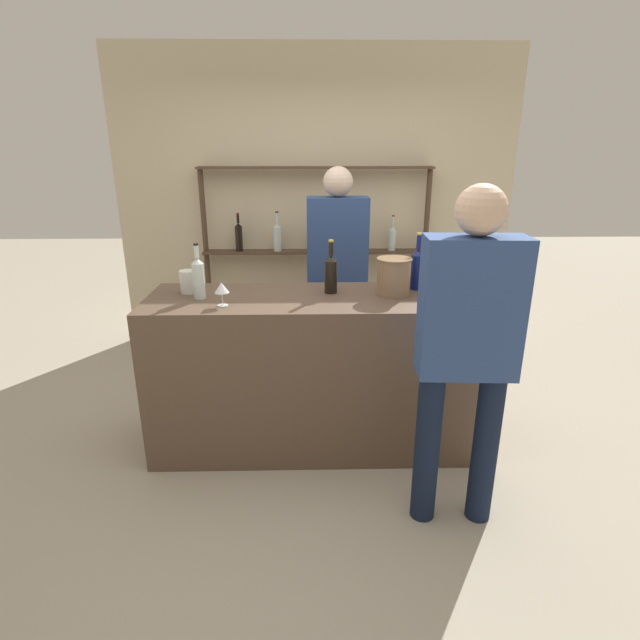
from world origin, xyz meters
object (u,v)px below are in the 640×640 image
at_px(ice_bucket, 394,276).
at_px(cork_jar, 188,282).
at_px(counter_bottle_0, 417,268).
at_px(server_behind_counter, 337,260).
at_px(wine_glass, 222,288).
at_px(counter_bottle_1, 331,273).
at_px(counter_bottle_2, 198,277).
at_px(customer_right, 468,339).

distance_m(ice_bucket, cork_jar, 1.31).
height_order(counter_bottle_0, server_behind_counter, server_behind_counter).
distance_m(wine_glass, server_behind_counter, 1.41).
relative_size(counter_bottle_0, counter_bottle_1, 1.08).
distance_m(counter_bottle_2, server_behind_counter, 1.39).
bearing_deg(customer_right, counter_bottle_0, 6.35).
distance_m(counter_bottle_1, counter_bottle_2, 0.82).
bearing_deg(customer_right, wine_glass, 67.86).
xyz_separation_m(counter_bottle_1, ice_bucket, (0.39, -0.05, -0.01)).
relative_size(counter_bottle_1, wine_glass, 2.41).
bearing_deg(ice_bucket, counter_bottle_1, 172.90).
xyz_separation_m(ice_bucket, cork_jar, (-1.31, 0.07, -0.05)).
bearing_deg(cork_jar, server_behind_counter, 42.42).
distance_m(wine_glass, customer_right, 1.41).
distance_m(counter_bottle_0, server_behind_counter, 0.99).
bearing_deg(counter_bottle_0, counter_bottle_2, -172.45).
bearing_deg(server_behind_counter, wine_glass, -32.55).
relative_size(cork_jar, customer_right, 0.08).
bearing_deg(counter_bottle_1, server_behind_counter, 84.36).
bearing_deg(counter_bottle_1, wine_glass, -158.09).
relative_size(cork_jar, server_behind_counter, 0.08).
bearing_deg(customer_right, ice_bucket, 18.94).
bearing_deg(wine_glass, ice_bucket, 11.52).
height_order(counter_bottle_0, cork_jar, counter_bottle_0).
bearing_deg(server_behind_counter, counter_bottle_1, -6.34).
distance_m(counter_bottle_0, wine_glass, 1.27).
height_order(counter_bottle_1, server_behind_counter, server_behind_counter).
height_order(counter_bottle_2, ice_bucket, counter_bottle_2).
bearing_deg(cork_jar, wine_glass, -47.04).
height_order(wine_glass, cork_jar, cork_jar).
distance_m(cork_jar, customer_right, 1.77).
bearing_deg(counter_bottle_2, customer_right, -27.39).
xyz_separation_m(counter_bottle_2, customer_right, (1.44, -0.75, -0.13)).
distance_m(counter_bottle_1, cork_jar, 0.91).
bearing_deg(counter_bottle_2, server_behind_counter, 48.90).
relative_size(counter_bottle_0, cork_jar, 2.53).
xyz_separation_m(cork_jar, server_behind_counter, (1.00, 0.92, -0.07)).
height_order(server_behind_counter, customer_right, server_behind_counter).
xyz_separation_m(counter_bottle_2, wine_glass, (0.17, -0.16, -0.03)).
bearing_deg(customer_right, server_behind_counter, 19.38).
distance_m(ice_bucket, server_behind_counter, 1.04).
relative_size(counter_bottle_0, ice_bucket, 1.58).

